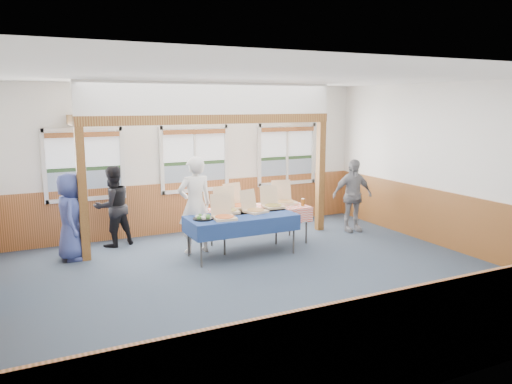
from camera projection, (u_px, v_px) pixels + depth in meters
floor at (267, 278)px, 8.08m from camera, size 8.00×8.00×0.00m
ceiling at (268, 76)px, 7.52m from camera, size 8.00×8.00×0.00m
wall_back at (194, 159)px, 10.90m from camera, size 8.00×0.00×8.00m
wall_front at (437, 233)px, 4.70m from camera, size 8.00×0.00×8.00m
wall_right at (453, 167)px, 9.52m from camera, size 0.00×8.00×8.00m
wainscot_back at (196, 206)px, 11.06m from camera, size 7.98×0.05×1.10m
wainscot_front at (428, 335)px, 4.91m from camera, size 7.98×0.05×1.10m
wainscot_right at (449, 220)px, 9.70m from camera, size 0.05×6.98×1.10m
window_left at (84, 161)px, 9.86m from camera, size 1.56×0.10×1.46m
window_mid at (195, 155)px, 10.85m from camera, size 1.56×0.10×1.46m
window_right at (287, 151)px, 11.84m from camera, size 1.56×0.10×1.46m
post_left at (83, 195)px, 8.83m from camera, size 0.15×0.15×2.40m
post_right at (320, 177)px, 10.98m from camera, size 0.15×0.15×2.40m
cross_beam at (213, 119)px, 9.68m from camera, size 5.15×0.18×0.18m
table_left at (241, 218)px, 9.21m from camera, size 2.20×1.62×0.76m
table_right at (259, 210)px, 9.89m from camera, size 2.09×1.25×0.76m
pizza_box_a at (224, 215)px, 8.92m from camera, size 0.43×0.51×0.42m
pizza_box_b at (254, 209)px, 9.48m from camera, size 0.48×0.54×0.41m
pizza_box_c at (227, 209)px, 9.46m from camera, size 0.49×0.57×0.45m
pizza_box_d at (239, 204)px, 9.88m from camera, size 0.53×0.60×0.46m
pizza_box_e at (272, 204)px, 9.90m from camera, size 0.40×0.48×0.41m
pizza_box_f at (285, 200)px, 10.27m from camera, size 0.48×0.56×0.46m
veggie_tray at (203, 218)px, 8.87m from camera, size 0.37×0.37×0.09m
drink_glass at (303, 202)px, 10.01m from camera, size 0.07×0.07×0.15m
woman_white at (195, 205)px, 9.35m from camera, size 0.69×0.47×1.83m
woman_black at (113, 206)px, 9.80m from camera, size 0.93×0.82×1.60m
man_blue at (71, 216)px, 8.95m from camera, size 0.63×0.85×1.59m
person_grey at (352, 195)px, 10.93m from camera, size 0.98×0.51×1.60m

